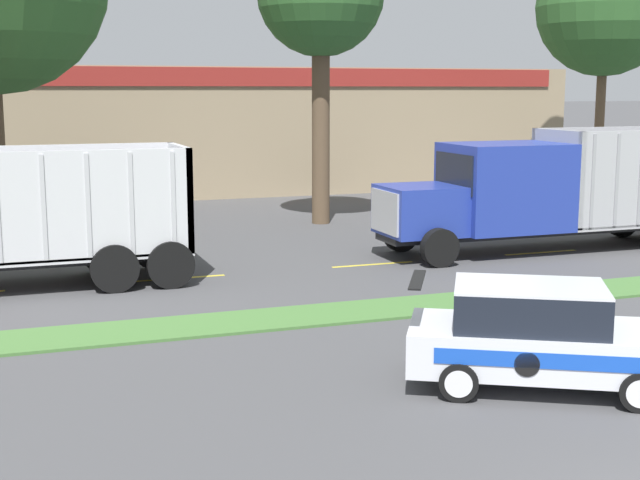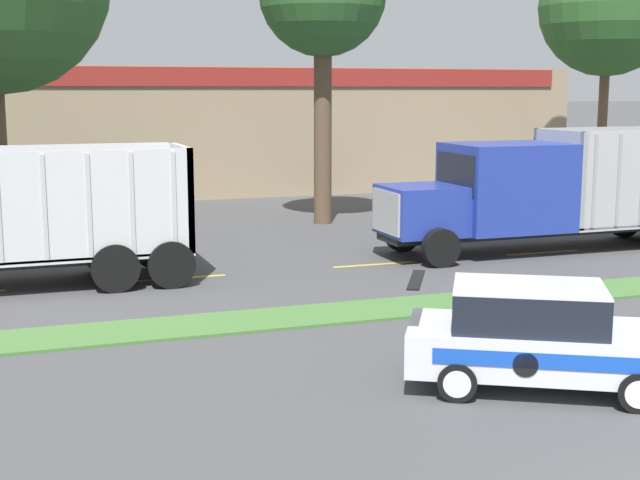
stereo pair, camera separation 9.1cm
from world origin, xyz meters
The scene contains 7 objects.
grass_verge centered at (0.00, 10.68, 0.03)m, with size 120.00×1.69×0.06m, color #477538.
centre_line_4 centered at (-3.18, 15.52, 0.00)m, with size 2.40×0.14×0.01m, color yellow.
centre_line_5 centered at (2.22, 15.52, 0.00)m, with size 2.40×0.14×0.01m, color yellow.
centre_line_6 centered at (7.62, 15.52, 0.00)m, with size 2.40×0.14×0.01m, color yellow.
dump_truck_lead centered at (7.72, 15.84, 1.70)m, with size 12.18×2.81×3.60m.
rally_car centered at (0.71, 5.17, 0.86)m, with size 4.68×3.75×1.73m.
store_building_backdrop centered at (-1.24, 37.36, 2.88)m, with size 41.04×12.10×5.76m.
Camera 2 is at (-7.21, -6.71, 4.78)m, focal length 50.00 mm.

